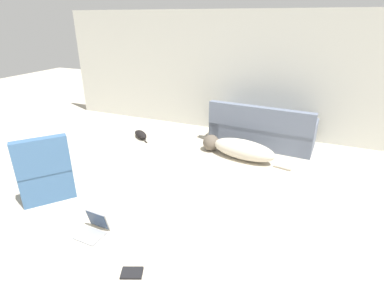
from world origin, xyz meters
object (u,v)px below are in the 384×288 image
object	(u,v)px
cat	(141,134)
laptop_open	(95,226)
book_black	(132,273)
couch	(262,131)
dog	(239,149)
side_chair	(46,175)

from	to	relation	value
cat	laptop_open	world-z (taller)	laptop_open
book_black	couch	bearing A→B (deg)	81.93
cat	dog	bearing A→B (deg)	-145.75
dog	side_chair	bearing A→B (deg)	56.55
cat	laptop_open	bearing A→B (deg)	149.40
side_chair	book_black	bearing A→B (deg)	106.64
cat	side_chair	bearing A→B (deg)	126.69
laptop_open	couch	bearing A→B (deg)	72.46
laptop_open	cat	bearing A→B (deg)	114.39
side_chair	laptop_open	bearing A→B (deg)	109.13
laptop_open	book_black	bearing A→B (deg)	-23.14
cat	laptop_open	distance (m)	2.95
couch	side_chair	xyz separation A→B (m)	(-2.39, -2.97, 0.03)
cat	couch	bearing A→B (deg)	-126.90
dog	cat	bearing A→B (deg)	7.06
cat	side_chair	world-z (taller)	side_chair
book_black	side_chair	distance (m)	2.04
cat	laptop_open	xyz separation A→B (m)	(1.08, -2.75, 0.01)
couch	cat	bearing A→B (deg)	19.14
dog	side_chair	xyz separation A→B (m)	(-2.14, -2.20, 0.13)
laptop_open	side_chair	xyz separation A→B (m)	(-1.13, 0.41, 0.22)
couch	book_black	size ratio (longest dim) A/B	8.06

